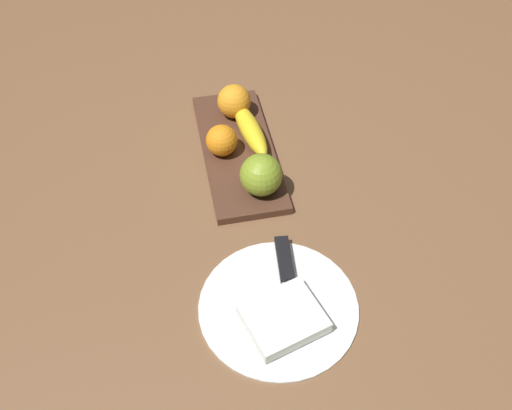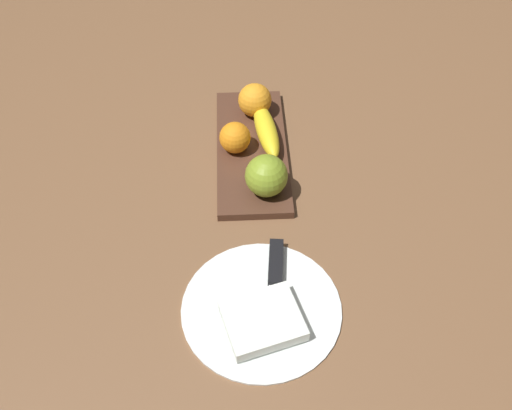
# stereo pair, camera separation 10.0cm
# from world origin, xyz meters

# --- Properties ---
(ground_plane) EXTENTS (2.40, 2.40, 0.00)m
(ground_plane) POSITION_xyz_m (0.00, 0.00, 0.00)
(ground_plane) COLOR brown
(fruit_tray) EXTENTS (0.36, 0.14, 0.02)m
(fruit_tray) POSITION_xyz_m (0.05, -0.01, 0.01)
(fruit_tray) COLOR #4F3022
(fruit_tray) RESTS_ON ground_plane
(apple) EXTENTS (0.08, 0.08, 0.08)m
(apple) POSITION_xyz_m (0.17, 0.01, 0.06)
(apple) COLOR olive
(apple) RESTS_ON fruit_tray
(banana) EXTENTS (0.17, 0.06, 0.04)m
(banana) POSITION_xyz_m (0.02, 0.02, 0.04)
(banana) COLOR yellow
(banana) RESTS_ON fruit_tray
(orange_near_apple) EXTENTS (0.07, 0.07, 0.07)m
(orange_near_apple) POSITION_xyz_m (-0.06, -0.00, 0.05)
(orange_near_apple) COLOR orange
(orange_near_apple) RESTS_ON fruit_tray
(orange_near_banana) EXTENTS (0.06, 0.06, 0.06)m
(orange_near_banana) POSITION_xyz_m (0.05, -0.04, 0.05)
(orange_near_banana) COLOR orange
(orange_near_banana) RESTS_ON fruit_tray
(dinner_plate) EXTENTS (0.26, 0.26, 0.01)m
(dinner_plate) POSITION_xyz_m (0.41, -0.01, 0.00)
(dinner_plate) COLOR white
(dinner_plate) RESTS_ON ground_plane
(folded_napkin) EXTENTS (0.13, 0.14, 0.02)m
(folded_napkin) POSITION_xyz_m (0.45, -0.01, 0.02)
(folded_napkin) COLOR white
(folded_napkin) RESTS_ON dinner_plate
(knife) EXTENTS (0.18, 0.04, 0.01)m
(knife) POSITION_xyz_m (0.35, 0.02, 0.01)
(knife) COLOR silver
(knife) RESTS_ON dinner_plate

